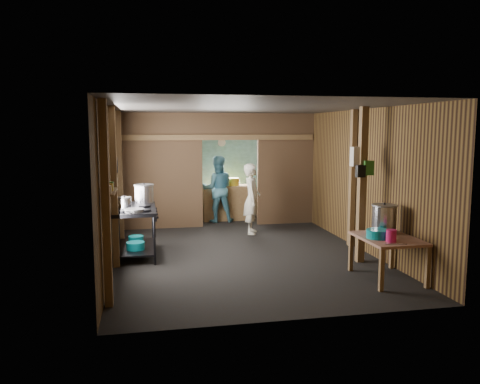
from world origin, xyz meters
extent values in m
cube|color=black|center=(0.00, 0.00, 0.00)|extent=(4.50, 7.00, 0.00)
cube|color=#3D3A34|center=(0.00, 0.00, 2.60)|extent=(4.50, 7.00, 0.00)
cube|color=brown|center=(0.00, 3.50, 1.30)|extent=(4.50, 0.00, 2.60)
cube|color=brown|center=(0.00, -3.50, 1.30)|extent=(4.50, 0.00, 2.60)
cube|color=brown|center=(-2.25, 0.00, 1.30)|extent=(0.00, 7.00, 2.60)
cube|color=brown|center=(2.25, 0.00, 1.30)|extent=(0.00, 7.00, 2.60)
cube|color=#4F3822|center=(-1.32, 2.20, 1.30)|extent=(1.85, 0.10, 2.60)
cube|color=#4F3822|center=(1.57, 2.20, 1.30)|extent=(1.35, 0.10, 2.60)
cube|color=#4F3822|center=(0.25, 2.20, 2.30)|extent=(1.30, 0.10, 0.60)
cube|color=#86C5C4|center=(0.00, 3.44, 1.25)|extent=(4.40, 0.06, 2.50)
cube|color=olive|center=(0.30, 2.95, 0.42)|extent=(1.20, 0.50, 0.85)
cylinder|color=silver|center=(0.25, 3.40, 1.90)|extent=(0.20, 0.03, 0.20)
cube|color=olive|center=(-2.18, -2.60, 1.30)|extent=(0.10, 0.12, 2.60)
cube|color=olive|center=(-2.18, -0.80, 1.30)|extent=(0.10, 0.12, 2.60)
cube|color=olive|center=(-2.18, 1.20, 1.30)|extent=(0.10, 0.12, 2.60)
cube|color=olive|center=(2.18, -0.20, 1.30)|extent=(0.10, 0.12, 2.60)
cube|color=olive|center=(1.85, -1.30, 1.30)|extent=(0.12, 0.12, 2.60)
cube|color=olive|center=(0.00, 2.15, 2.05)|extent=(4.40, 0.12, 0.12)
cylinder|color=slate|center=(-2.21, 0.40, 1.65)|extent=(0.03, 0.34, 0.34)
cylinder|color=black|center=(-2.21, 0.80, 1.55)|extent=(0.03, 0.30, 0.30)
cube|color=olive|center=(-2.15, -2.10, 1.40)|extent=(0.14, 0.80, 0.03)
cylinder|color=silver|center=(-2.15, -2.35, 1.47)|extent=(0.07, 0.07, 0.10)
cylinder|color=#B4941E|center=(-2.15, -2.10, 1.47)|extent=(0.08, 0.08, 0.10)
cylinder|color=#2A6D22|center=(-2.15, -1.88, 1.47)|extent=(0.06, 0.06, 0.10)
cube|color=silver|center=(1.80, -1.22, 1.78)|extent=(0.22, 0.15, 0.32)
cube|color=#2A6D22|center=(1.92, -1.36, 1.60)|extent=(0.16, 0.12, 0.24)
cube|color=black|center=(1.78, -1.38, 1.55)|extent=(0.14, 0.10, 0.20)
cylinder|color=#B7B8C5|center=(-2.05, 0.36, 0.92)|extent=(0.15, 0.15, 0.09)
cylinder|color=#0B8994|center=(-1.88, -0.38, 0.23)|extent=(0.31, 0.31, 0.13)
cylinder|color=#0B8994|center=(-1.88, 0.19, 0.22)|extent=(0.28, 0.28, 0.11)
cylinder|color=#0B8994|center=(1.66, -2.29, 0.70)|extent=(0.36, 0.36, 0.13)
cylinder|color=#CE1A62|center=(1.73, -2.54, 0.73)|extent=(0.19, 0.19, 0.18)
cube|color=#B7B8C5|center=(1.71, -2.70, 0.64)|extent=(0.29, 0.14, 0.01)
cylinder|color=#B4941E|center=(0.45, 2.95, 0.94)|extent=(0.34, 0.34, 0.19)
cylinder|color=#8D0408|center=(-0.02, 2.95, 0.92)|extent=(0.12, 0.12, 0.14)
imported|color=#EDE7CE|center=(0.55, 1.25, 0.76)|extent=(0.48, 0.62, 1.51)
imported|color=teal|center=(0.03, 2.71, 0.80)|extent=(0.81, 0.65, 1.61)
camera|label=1|loc=(-1.71, -8.69, 2.23)|focal=36.00mm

